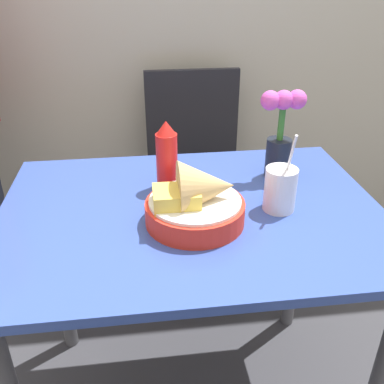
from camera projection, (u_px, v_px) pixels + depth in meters
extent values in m
cube|color=#334C9E|center=(192.00, 213.00, 1.12)|extent=(1.00, 0.72, 0.02)
cylinder|color=#4C4C51|center=(58.00, 268.00, 1.51)|extent=(0.05, 0.05, 0.73)
cylinder|color=#4C4C51|center=(297.00, 250.00, 1.61)|extent=(0.05, 0.05, 0.73)
cylinder|color=black|center=(160.00, 265.00, 1.75)|extent=(0.03, 0.03, 0.45)
cylinder|color=black|center=(246.00, 259.00, 1.79)|extent=(0.03, 0.03, 0.45)
cylinder|color=black|center=(155.00, 219.00, 2.07)|extent=(0.03, 0.03, 0.45)
cylinder|color=black|center=(228.00, 214.00, 2.11)|extent=(0.03, 0.03, 0.45)
cube|color=black|center=(198.00, 192.00, 1.82)|extent=(0.40, 0.40, 0.02)
cube|color=black|center=(192.00, 123.00, 1.86)|extent=(0.40, 0.03, 0.46)
cylinder|color=red|center=(194.00, 212.00, 1.04)|extent=(0.24, 0.24, 0.06)
cylinder|color=white|center=(194.00, 201.00, 1.03)|extent=(0.22, 0.22, 0.01)
cone|color=tan|center=(206.00, 187.00, 1.02)|extent=(0.13, 0.13, 0.13)
cube|color=#E5C14C|center=(176.00, 198.00, 1.01)|extent=(0.11, 0.09, 0.04)
cylinder|color=red|center=(167.00, 162.00, 1.18)|extent=(0.06, 0.06, 0.16)
cone|color=red|center=(166.00, 128.00, 1.13)|extent=(0.05, 0.05, 0.04)
cylinder|color=silver|center=(280.00, 189.00, 1.09)|extent=(0.08, 0.08, 0.11)
cylinder|color=black|center=(280.00, 193.00, 1.09)|extent=(0.08, 0.08, 0.09)
cylinder|color=white|center=(287.00, 171.00, 1.06)|extent=(0.01, 0.08, 0.22)
cylinder|color=black|center=(278.00, 158.00, 1.25)|extent=(0.07, 0.07, 0.12)
cylinder|color=#33722D|center=(281.00, 122.00, 1.20)|extent=(0.02, 0.02, 0.11)
sphere|color=#D14CB2|center=(284.00, 100.00, 1.17)|extent=(0.05, 0.05, 0.05)
sphere|color=#D14CB2|center=(270.00, 100.00, 1.17)|extent=(0.05, 0.05, 0.05)
sphere|color=#D14CB2|center=(297.00, 99.00, 1.18)|extent=(0.05, 0.05, 0.05)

